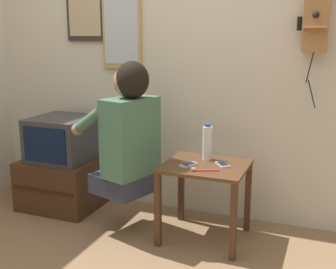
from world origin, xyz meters
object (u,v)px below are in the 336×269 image
(wall_phone_antique, at_px, (316,19))
(wall_mirror, at_px, (122,19))
(person, at_px, (128,132))
(framed_picture, at_px, (85,6))
(cell_phone_held, at_px, (189,165))
(television, at_px, (63,139))
(toothbrush, at_px, (203,170))
(water_bottle, at_px, (207,143))
(cell_phone_spare, at_px, (223,164))

(wall_phone_antique, height_order, wall_mirror, wall_mirror)
(person, relative_size, framed_picture, 1.67)
(framed_picture, relative_size, cell_phone_held, 4.06)
(television, relative_size, toothbrush, 2.73)
(television, relative_size, water_bottle, 1.83)
(television, height_order, cell_phone_spare, television)
(cell_phone_held, bearing_deg, toothbrush, -6.62)
(framed_picture, bearing_deg, wall_phone_antique, -1.40)
(framed_picture, bearing_deg, person, -39.37)
(water_bottle, bearing_deg, wall_mirror, 159.69)
(water_bottle, bearing_deg, toothbrush, -78.40)
(cell_phone_held, bearing_deg, water_bottle, 92.88)
(person, xyz_separation_m, television, (-0.72, 0.23, -0.17))
(wall_phone_antique, distance_m, wall_mirror, 1.46)
(wall_mirror, bearing_deg, wall_phone_antique, -1.60)
(person, xyz_separation_m, toothbrush, (0.56, -0.04, -0.20))
(wall_mirror, distance_m, cell_phone_spare, 1.41)
(wall_phone_antique, xyz_separation_m, framed_picture, (-1.79, 0.04, 0.13))
(television, distance_m, cell_phone_spare, 1.37)
(person, bearing_deg, wall_phone_antique, -50.19)
(wall_mirror, relative_size, cell_phone_spare, 5.71)
(water_bottle, bearing_deg, framed_picture, 165.18)
(toothbrush, bearing_deg, framed_picture, 41.23)
(cell_phone_held, relative_size, cell_phone_spare, 1.02)
(cell_phone_spare, relative_size, toothbrush, 0.78)
(framed_picture, relative_size, water_bottle, 2.15)
(cell_phone_held, height_order, water_bottle, water_bottle)
(framed_picture, height_order, wall_mirror, framed_picture)
(cell_phone_held, bearing_deg, wall_mirror, 172.76)
(person, bearing_deg, framed_picture, 68.07)
(person, height_order, television, person)
(television, bearing_deg, cell_phone_spare, -4.44)
(television, bearing_deg, cell_phone_held, -9.60)
(cell_phone_held, bearing_deg, cell_phone_spare, 48.63)
(person, relative_size, water_bottle, 3.60)
(television, relative_size, wall_phone_antique, 0.57)
(cell_phone_held, height_order, toothbrush, toothbrush)
(framed_picture, distance_m, toothbrush, 1.71)
(water_bottle, bearing_deg, cell_phone_spare, -33.16)
(cell_phone_spare, bearing_deg, person, 154.50)
(wall_phone_antique, distance_m, water_bottle, 1.09)
(cell_phone_held, bearing_deg, person, -149.02)
(cell_phone_spare, bearing_deg, toothbrush, -152.64)
(television, relative_size, framed_picture, 0.85)
(television, xyz_separation_m, water_bottle, (1.23, -0.02, 0.08))
(person, relative_size, cell_phone_held, 6.79)
(wall_phone_antique, xyz_separation_m, water_bottle, (-0.65, -0.26, -0.84))
(person, bearing_deg, cell_phone_held, -67.39)
(person, relative_size, cell_phone_spare, 6.91)
(cell_phone_held, distance_m, water_bottle, 0.23)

